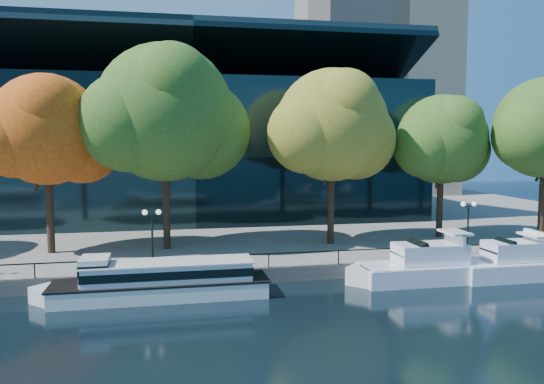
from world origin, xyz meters
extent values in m
plane|color=black|center=(0.00, 0.00, 0.00)|extent=(160.00, 160.00, 0.00)
cube|color=slate|center=(0.00, 36.50, 0.50)|extent=(90.00, 67.00, 1.00)
cube|color=#47443F|center=(0.00, 3.05, 0.50)|extent=(90.00, 0.25, 1.00)
cube|color=black|center=(0.00, 3.25, 1.95)|extent=(88.20, 0.08, 0.08)
cube|color=black|center=(0.00, 3.25, 1.45)|extent=(0.07, 0.07, 0.90)
cube|color=black|center=(-4.00, 32.00, 8.00)|extent=(50.00, 24.00, 16.00)
cube|color=black|center=(-4.00, 28.00, 17.50)|extent=(50.00, 17.14, 7.86)
cube|color=gray|center=(28.00, 55.00, 32.50)|extent=(22.00, 22.00, 65.00)
cube|color=silver|center=(-7.19, 0.89, 0.51)|extent=(12.90, 3.13, 1.01)
cube|color=black|center=(-7.19, 0.89, 1.03)|extent=(13.16, 3.20, 0.11)
cube|color=silver|center=(-13.64, 0.89, 0.51)|extent=(2.59, 2.59, 1.01)
cube|color=silver|center=(-6.73, 0.89, 1.61)|extent=(10.06, 2.57, 1.11)
cube|color=black|center=(-6.73, 0.89, 1.66)|extent=(10.19, 2.63, 0.51)
cube|color=silver|center=(-6.73, 0.89, 2.21)|extent=(10.32, 2.69, 0.09)
cube|color=silver|center=(-11.06, 0.89, 1.89)|extent=(1.66, 2.19, 1.66)
cube|color=black|center=(-11.06, 0.89, 2.07)|extent=(1.70, 2.26, 0.65)
cube|color=white|center=(11.36, 1.11, 0.61)|extent=(10.71, 3.06, 1.22)
cube|color=white|center=(6.00, 1.11, 0.61)|extent=(2.34, 2.34, 1.22)
cube|color=white|center=(11.36, 1.11, 1.24)|extent=(10.50, 3.00, 0.08)
cube|color=white|center=(10.82, 1.11, 1.99)|extent=(4.82, 2.30, 1.33)
cube|color=black|center=(9.43, 1.11, 2.09)|extent=(2.11, 2.20, 1.67)
cube|color=white|center=(12.64, 1.11, 2.96)|extent=(0.26, 2.39, 0.82)
cube|color=white|center=(12.64, 1.11, 3.37)|extent=(1.43, 2.39, 0.15)
cube|color=white|center=(17.51, 0.71, 0.61)|extent=(9.14, 2.84, 1.22)
cube|color=white|center=(12.94, 0.71, 0.61)|extent=(2.24, 2.24, 1.22)
cube|color=white|center=(17.51, 0.71, 1.24)|extent=(8.96, 2.79, 0.08)
cube|color=white|center=(17.06, 0.71, 1.98)|extent=(4.11, 2.13, 1.32)
cube|color=black|center=(15.87, 0.71, 2.08)|extent=(1.86, 2.05, 1.53)
cube|color=white|center=(18.61, 0.71, 2.95)|extent=(0.25, 2.22, 0.81)
cube|color=white|center=(18.61, 0.71, 3.05)|extent=(1.42, 2.22, 0.15)
cylinder|color=black|center=(-15.59, 11.23, 4.79)|extent=(0.56, 0.56, 7.58)
cylinder|color=black|center=(-15.09, 11.43, 7.77)|extent=(1.20, 1.82, 3.79)
cylinder|color=black|center=(-15.99, 10.93, 7.50)|extent=(1.10, 1.25, 3.39)
sphere|color=#AF350E|center=(-15.59, 11.23, 10.48)|extent=(8.44, 8.44, 8.44)
sphere|color=#AF350E|center=(-13.27, 12.49, 9.42)|extent=(6.33, 6.33, 6.33)
sphere|color=#AF350E|center=(-17.70, 10.39, 9.84)|extent=(5.91, 5.91, 5.91)
sphere|color=#AF350E|center=(-15.17, 9.54, 11.95)|extent=(5.06, 5.06, 5.06)
cylinder|color=black|center=(-6.81, 11.10, 5.33)|extent=(0.56, 0.56, 8.65)
cylinder|color=black|center=(-6.31, 11.30, 8.72)|extent=(1.32, 2.03, 4.31)
cylinder|color=black|center=(-7.21, 10.80, 8.42)|extent=(1.21, 1.38, 3.86)
sphere|color=#2F561B|center=(-6.81, 11.10, 11.81)|extent=(10.80, 10.80, 10.80)
sphere|color=#2F561B|center=(-3.84, 12.72, 10.46)|extent=(8.10, 8.10, 8.10)
sphere|color=#2F561B|center=(-9.51, 10.02, 11.00)|extent=(7.56, 7.56, 7.56)
sphere|color=#2F561B|center=(-6.27, 8.94, 13.70)|extent=(6.48, 6.48, 6.48)
cylinder|color=black|center=(6.71, 10.51, 4.96)|extent=(0.56, 0.56, 7.93)
cylinder|color=black|center=(7.21, 10.71, 8.08)|extent=(1.24, 1.89, 3.96)
cylinder|color=black|center=(6.31, 10.21, 7.79)|extent=(1.14, 1.29, 3.54)
sphere|color=olive|center=(6.71, 10.51, 10.91)|extent=(9.30, 9.30, 9.30)
sphere|color=olive|center=(9.27, 11.91, 9.74)|extent=(6.98, 6.98, 6.98)
sphere|color=olive|center=(4.39, 9.58, 10.21)|extent=(6.51, 6.51, 6.51)
sphere|color=olive|center=(7.18, 8.65, 12.53)|extent=(5.58, 5.58, 5.58)
cylinder|color=black|center=(17.27, 11.64, 4.50)|extent=(0.56, 0.56, 7.00)
cylinder|color=black|center=(17.77, 11.84, 7.25)|extent=(1.14, 1.71, 3.51)
cylinder|color=black|center=(16.87, 11.34, 7.00)|extent=(1.04, 1.18, 3.13)
sphere|color=#2F561B|center=(17.27, 11.64, 9.75)|extent=(7.91, 7.91, 7.91)
sphere|color=#2F561B|center=(19.45, 12.82, 8.76)|extent=(5.93, 5.93, 5.93)
sphere|color=#2F561B|center=(15.30, 10.85, 9.15)|extent=(5.54, 5.54, 5.54)
sphere|color=#2F561B|center=(17.67, 10.06, 11.13)|extent=(4.74, 4.74, 4.74)
cylinder|color=black|center=(25.43, 8.78, 4.89)|extent=(0.56, 0.56, 7.79)
cylinder|color=black|center=(25.03, 8.48, 7.67)|extent=(1.12, 1.27, 3.48)
sphere|color=#2F561B|center=(23.25, 7.91, 10.08)|extent=(6.11, 6.11, 6.11)
cylinder|color=black|center=(-7.78, 4.50, 2.80)|extent=(0.14, 0.14, 3.60)
cube|color=black|center=(-7.78, 4.50, 4.65)|extent=(0.90, 0.06, 0.06)
sphere|color=white|center=(-8.23, 4.50, 4.85)|extent=(0.36, 0.36, 0.36)
sphere|color=white|center=(-7.33, 4.50, 4.85)|extent=(0.36, 0.36, 0.36)
cylinder|color=black|center=(15.71, 4.50, 2.80)|extent=(0.14, 0.14, 3.60)
cube|color=black|center=(15.71, 4.50, 4.65)|extent=(0.90, 0.06, 0.06)
sphere|color=white|center=(15.26, 4.50, 4.85)|extent=(0.36, 0.36, 0.36)
sphere|color=white|center=(16.16, 4.50, 4.85)|extent=(0.36, 0.36, 0.36)
camera|label=1|loc=(-6.76, -31.68, 9.68)|focal=35.00mm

